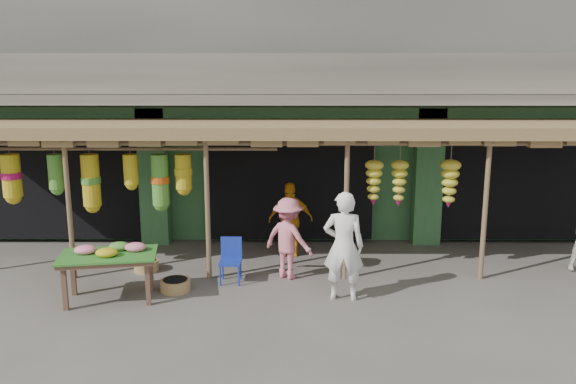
{
  "coord_description": "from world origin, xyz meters",
  "views": [
    {
      "loc": [
        0.0,
        -10.03,
        3.65
      ],
      "look_at": [
        -0.05,
        1.0,
        1.38
      ],
      "focal_mm": 35.0,
      "sensor_mm": 36.0,
      "label": 1
    }
  ],
  "objects_px": {
    "flower_table": "(109,256)",
    "person_shopper": "(288,238)",
    "person_vendor": "(291,220)",
    "person_front": "(344,246)",
    "blue_chair": "(231,257)"
  },
  "relations": [
    {
      "from": "person_front",
      "to": "person_vendor",
      "type": "distance_m",
      "value": 2.46
    },
    {
      "from": "flower_table",
      "to": "person_shopper",
      "type": "bearing_deg",
      "value": 10.23
    },
    {
      "from": "person_front",
      "to": "flower_table",
      "type": "bearing_deg",
      "value": 7.51
    },
    {
      "from": "flower_table",
      "to": "blue_chair",
      "type": "bearing_deg",
      "value": 14.85
    },
    {
      "from": "person_shopper",
      "to": "person_vendor",
      "type": "bearing_deg",
      "value": -59.16
    },
    {
      "from": "flower_table",
      "to": "person_shopper",
      "type": "xyz_separation_m",
      "value": [
        2.94,
        1.06,
        0.0
      ]
    },
    {
      "from": "flower_table",
      "to": "person_vendor",
      "type": "relative_size",
      "value": 1.08
    },
    {
      "from": "flower_table",
      "to": "person_vendor",
      "type": "xyz_separation_m",
      "value": [
        2.99,
        2.34,
        0.02
      ]
    },
    {
      "from": "person_shopper",
      "to": "flower_table",
      "type": "bearing_deg",
      "value": 52.47
    },
    {
      "from": "person_shopper",
      "to": "person_front",
      "type": "bearing_deg",
      "value": 164.69
    },
    {
      "from": "flower_table",
      "to": "person_front",
      "type": "bearing_deg",
      "value": -8.94
    },
    {
      "from": "blue_chair",
      "to": "person_front",
      "type": "height_order",
      "value": "person_front"
    },
    {
      "from": "person_shopper",
      "to": "blue_chair",
      "type": "bearing_deg",
      "value": 43.29
    },
    {
      "from": "flower_table",
      "to": "person_shopper",
      "type": "relative_size",
      "value": 1.12
    },
    {
      "from": "flower_table",
      "to": "blue_chair",
      "type": "xyz_separation_m",
      "value": [
        1.91,
        0.86,
        -0.3
      ]
    }
  ]
}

